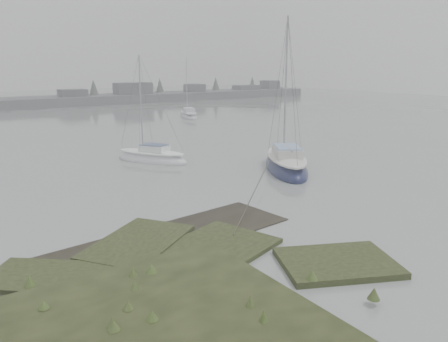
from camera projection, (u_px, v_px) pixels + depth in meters
ground at (61, 138)px, 37.82m from camera, size 160.00×160.00×0.00m
far_shoreline at (167, 96)px, 77.94m from camera, size 60.00×8.00×4.15m
sailboat_main at (286, 165)px, 26.18m from camera, size 5.50×6.97×9.62m
sailboat_white at (152, 158)px, 28.54m from camera, size 4.13×5.32×7.31m
sailboat_far_b at (189, 116)px, 52.40m from camera, size 3.44×5.74×7.69m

